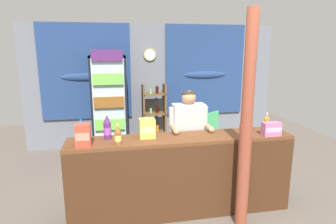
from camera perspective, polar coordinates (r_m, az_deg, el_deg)
name	(u,v)px	position (r m, az deg, el deg)	size (l,w,h in m)	color
ground_plane	(173,181)	(4.66, 0.95, -13.60)	(8.27, 8.27, 0.00)	#665B51
back_wall_curtained	(153,83)	(6.15, -3.06, 5.68)	(5.27, 0.22, 2.54)	slate
stall_counter	(183,171)	(3.57, 3.09, -11.63)	(2.75, 0.47, 1.00)	brown
timber_post	(246,129)	(3.31, 15.25, -3.20)	(0.17, 0.14, 2.47)	brown
drink_fridge	(109,99)	(5.61, -11.62, 2.54)	(0.66, 0.65, 2.03)	black
bottle_shelf_rack	(154,115)	(5.93, -2.76, -0.70)	(0.48, 0.28, 1.34)	brown
plastic_lawn_chair	(206,130)	(5.69, 7.52, -3.49)	(0.61, 0.61, 0.86)	#4CC675
shopkeeper	(188,131)	(3.92, 4.08, -3.73)	(0.54, 0.42, 1.51)	#28282D
soda_bottle_grape_soda	(107,128)	(3.47, -11.96, -3.07)	(0.09, 0.09, 0.33)	#56286B
soda_bottle_cola	(249,123)	(3.93, 15.86, -2.10)	(0.06, 0.06, 0.23)	black
soda_bottle_water	(81,131)	(3.52, -16.80, -3.72)	(0.06, 0.06, 0.25)	silver
soda_bottle_iced_tea	(118,136)	(3.27, -9.93, -4.68)	(0.08, 0.08, 0.24)	brown
soda_bottle_orange_soda	(267,122)	(4.09, 18.98, -1.84)	(0.06, 0.06, 0.21)	orange
snack_box_instant_noodle	(147,128)	(3.47, -4.17, -3.23)	(0.19, 0.16, 0.23)	#EAD14C
snack_box_crackers	(83,135)	(3.29, -16.54, -4.46)	(0.16, 0.13, 0.25)	#E5422D
snack_box_wafer	(271,129)	(3.77, 19.83, -3.19)	(0.23, 0.11, 0.17)	#B76699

